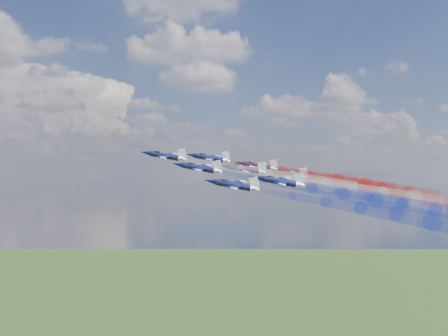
{
  "coord_description": "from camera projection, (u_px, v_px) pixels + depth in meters",
  "views": [
    {
      "loc": [
        -6.12,
        -113.13,
        142.91
      ],
      "look_at": [
        23.89,
        23.78,
        144.69
      ],
      "focal_mm": 41.81,
      "sensor_mm": 36.0,
      "label": 1
    }
  ],
  "objects": [
    {
      "name": "jet_lead",
      "position": [
        165.0,
        156.0,
        142.5
      ],
      "size": [
        17.25,
        15.9,
        7.36
      ],
      "primitive_type": null,
      "rotation": [
        0.17,
        -0.14,
        1.13
      ],
      "color": "black"
    },
    {
      "name": "trail_lead",
      "position": [
        269.0,
        174.0,
        136.86
      ],
      "size": [
        43.43,
        22.99,
        12.87
      ],
      "primitive_type": null,
      "rotation": [
        0.17,
        -0.14,
        1.13
      ],
      "color": "white"
    },
    {
      "name": "jet_inner_left",
      "position": [
        199.0,
        168.0,
        132.59
      ],
      "size": [
        17.25,
        15.9,
        7.36
      ],
      "primitive_type": null,
      "rotation": [
        0.17,
        -0.14,
        1.13
      ],
      "color": "black"
    },
    {
      "name": "trail_inner_left",
      "position": [
        312.0,
        188.0,
        126.95
      ],
      "size": [
        43.43,
        22.99,
        12.87
      ],
      "primitive_type": null,
      "rotation": [
        0.17,
        -0.14,
        1.13
      ],
      "color": "#172EC3"
    },
    {
      "name": "jet_inner_right",
      "position": [
        210.0,
        158.0,
        149.84
      ],
      "size": [
        17.25,
        15.9,
        7.36
      ],
      "primitive_type": null,
      "rotation": [
        0.17,
        -0.14,
        1.13
      ],
      "color": "black"
    },
    {
      "name": "trail_inner_right",
      "position": [
        310.0,
        175.0,
        144.2
      ],
      "size": [
        43.43,
        22.99,
        12.87
      ],
      "primitive_type": null,
      "rotation": [
        0.17,
        -0.14,
        1.13
      ],
      "color": "red"
    },
    {
      "name": "jet_outer_left",
      "position": [
        234.0,
        185.0,
        120.43
      ],
      "size": [
        17.25,
        15.9,
        7.36
      ],
      "primitive_type": null,
      "rotation": [
        0.17,
        -0.14,
        1.13
      ],
      "color": "black"
    },
    {
      "name": "trail_outer_left",
      "position": [
        361.0,
        208.0,
        114.79
      ],
      "size": [
        43.43,
        22.99,
        12.87
      ],
      "primitive_type": null,
      "rotation": [
        0.17,
        -0.14,
        1.13
      ],
      "color": "#172EC3"
    },
    {
      "name": "jet_center_third",
      "position": [
        245.0,
        169.0,
        139.96
      ],
      "size": [
        17.25,
        15.9,
        7.36
      ],
      "primitive_type": null,
      "rotation": [
        0.17,
        -0.14,
        1.13
      ],
      "color": "black"
    },
    {
      "name": "trail_center_third",
      "position": [
        353.0,
        188.0,
        134.32
      ],
      "size": [
        43.43,
        22.99,
        12.87
      ],
      "primitive_type": null,
      "rotation": [
        0.17,
        -0.14,
        1.13
      ],
      "color": "white"
    },
    {
      "name": "jet_outer_right",
      "position": [
        258.0,
        166.0,
        156.22
      ],
      "size": [
        17.25,
        15.9,
        7.36
      ],
      "primitive_type": null,
      "rotation": [
        0.17,
        -0.14,
        1.13
      ],
      "color": "black"
    },
    {
      "name": "trail_outer_right",
      "position": [
        355.0,
        183.0,
        150.58
      ],
      "size": [
        43.43,
        22.99,
        12.87
      ],
      "primitive_type": null,
      "rotation": [
        0.17,
        -0.14,
        1.13
      ],
      "color": "red"
    },
    {
      "name": "jet_rear_left",
      "position": [
        280.0,
        182.0,
        127.18
      ],
      "size": [
        17.25,
        15.9,
        7.36
      ],
      "primitive_type": null,
      "rotation": [
        0.17,
        -0.14,
        1.13
      ],
      "color": "black"
    },
    {
      "name": "trail_rear_left",
      "position": [
        402.0,
        203.0,
        121.53
      ],
      "size": [
        43.43,
        22.99,
        12.87
      ],
      "primitive_type": null,
      "rotation": [
        0.17,
        -0.14,
        1.13
      ],
      "color": "#172EC3"
    },
    {
      "name": "jet_rear_right",
      "position": [
        287.0,
        175.0,
        145.79
      ],
      "size": [
        17.25,
        15.9,
        7.36
      ],
      "primitive_type": null,
      "rotation": [
        0.17,
        -0.14,
        1.13
      ],
      "color": "black"
    },
    {
      "name": "trail_rear_right",
      "position": [
        392.0,
        193.0,
        140.15
      ],
      "size": [
        43.43,
        22.99,
        12.87
      ],
      "primitive_type": null,
      "rotation": [
        0.17,
        -0.14,
        1.13
      ],
      "color": "red"
    }
  ]
}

